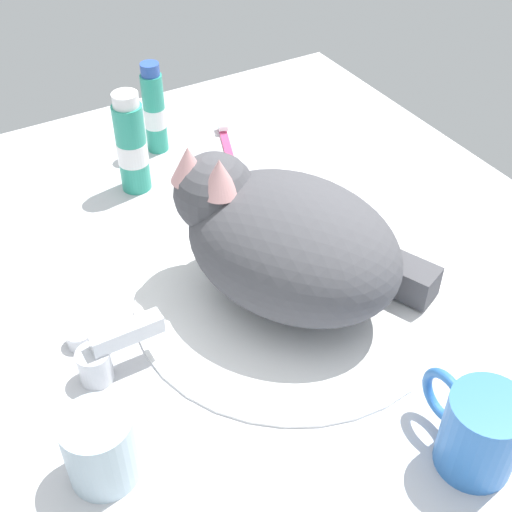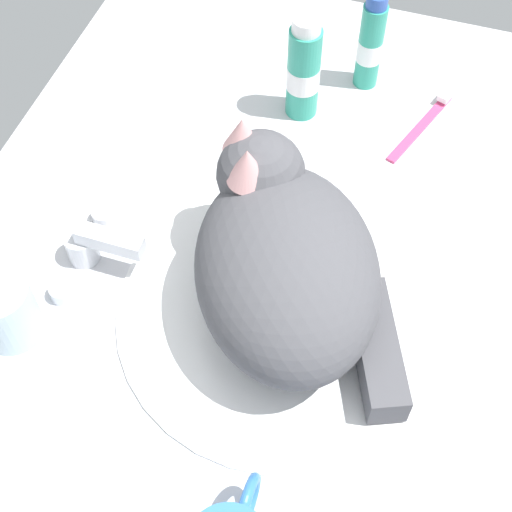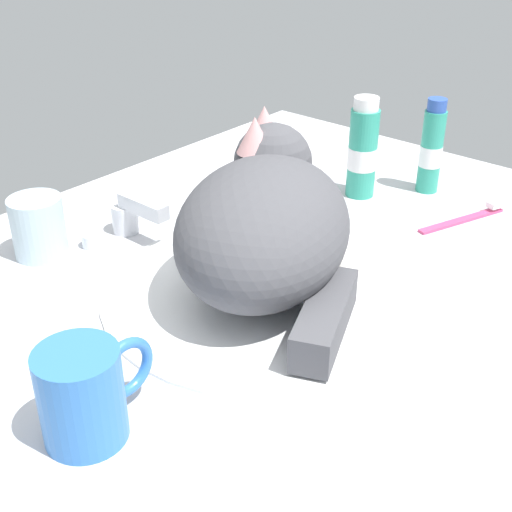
# 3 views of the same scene
# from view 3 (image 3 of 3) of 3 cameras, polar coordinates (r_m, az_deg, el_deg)

# --- Properties ---
(ground_plane) EXTENTS (1.10, 0.83, 0.03)m
(ground_plane) POSITION_cam_3_polar(r_m,az_deg,el_deg) (0.80, 0.56, -4.01)
(ground_plane) COLOR silver
(sink_basin) EXTENTS (0.37, 0.37, 0.01)m
(sink_basin) POSITION_cam_3_polar(r_m,az_deg,el_deg) (0.79, 0.57, -2.88)
(sink_basin) COLOR white
(sink_basin) RESTS_ON ground_plane
(faucet) EXTENTS (0.14, 0.10, 0.06)m
(faucet) POSITION_cam_3_polar(r_m,az_deg,el_deg) (0.92, -10.32, 3.21)
(faucet) COLOR silver
(faucet) RESTS_ON ground_plane
(cat) EXTENTS (0.31, 0.29, 0.18)m
(cat) POSITION_cam_3_polar(r_m,az_deg,el_deg) (0.76, 0.88, 2.75)
(cat) COLOR #4C4C51
(cat) RESTS_ON sink_basin
(coffee_mug) EXTENTS (0.11, 0.07, 0.09)m
(coffee_mug) POSITION_cam_3_polar(r_m,az_deg,el_deg) (0.60, -13.95, -10.98)
(coffee_mug) COLOR #3372C6
(coffee_mug) RESTS_ON ground_plane
(rinse_cup) EXTENTS (0.07, 0.07, 0.08)m
(rinse_cup) POSITION_cam_3_polar(r_m,az_deg,el_deg) (0.90, -17.53, 2.31)
(rinse_cup) COLOR silver
(rinse_cup) RESTS_ON ground_plane
(toothpaste_bottle) EXTENTS (0.04, 0.04, 0.15)m
(toothpaste_bottle) POSITION_cam_3_polar(r_m,az_deg,el_deg) (1.02, 8.80, 8.58)
(toothpaste_bottle) COLOR teal
(toothpaste_bottle) RESTS_ON ground_plane
(mouthwash_bottle) EXTENTS (0.03, 0.03, 0.14)m
(mouthwash_bottle) POSITION_cam_3_polar(r_m,az_deg,el_deg) (1.05, 14.45, 8.50)
(mouthwash_bottle) COLOR teal
(mouthwash_bottle) RESTS_ON ground_plane
(toothbrush) EXTENTS (0.14, 0.06, 0.02)m
(toothbrush) POSITION_cam_3_polar(r_m,az_deg,el_deg) (1.00, 17.01, 3.12)
(toothbrush) COLOR #D83F72
(toothbrush) RESTS_ON ground_plane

